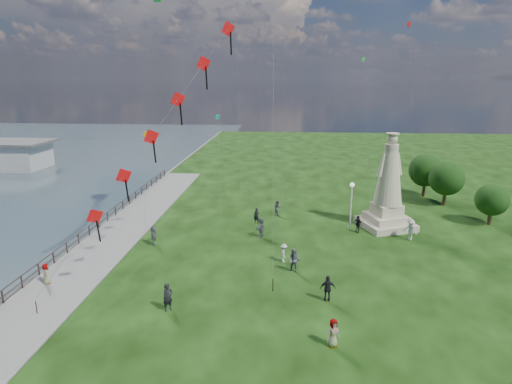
# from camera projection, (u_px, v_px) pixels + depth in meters

# --- Properties ---
(waterfront) EXTENTS (200.00, 200.00, 1.51)m
(waterfront) POSITION_uv_depth(u_px,v_px,m) (86.00, 250.00, 35.44)
(waterfront) COLOR #2D3F44
(waterfront) RESTS_ON ground
(statue) EXTENTS (5.63, 5.63, 8.97)m
(statue) POSITION_uv_depth(u_px,v_px,m) (388.00, 193.00, 39.91)
(statue) COLOR tan
(statue) RESTS_ON ground
(lamppost) EXTENTS (0.42, 0.42, 4.57)m
(lamppost) POSITION_uv_depth(u_px,v_px,m) (351.00, 196.00, 39.15)
(lamppost) COLOR silver
(lamppost) RESTS_ON ground
(tree_row) EXTENTS (6.75, 13.59, 5.18)m
(tree_row) POSITION_uv_depth(u_px,v_px,m) (445.00, 178.00, 47.24)
(tree_row) COLOR #382314
(tree_row) RESTS_ON ground
(person_0) EXTENTS (0.76, 0.74, 1.77)m
(person_0) POSITION_uv_depth(u_px,v_px,m) (168.00, 297.00, 25.95)
(person_0) COLOR black
(person_0) RESTS_ON ground
(person_1) EXTENTS (1.02, 0.86, 1.81)m
(person_1) POSITION_uv_depth(u_px,v_px,m) (294.00, 261.00, 31.11)
(person_1) COLOR #595960
(person_1) RESTS_ON ground
(person_2) EXTENTS (0.64, 1.01, 1.46)m
(person_2) POSITION_uv_depth(u_px,v_px,m) (284.00, 253.00, 32.90)
(person_2) COLOR silver
(person_2) RESTS_ON ground
(person_3) EXTENTS (1.05, 0.59, 1.73)m
(person_3) POSITION_uv_depth(u_px,v_px,m) (328.00, 288.00, 27.06)
(person_3) COLOR black
(person_3) RESTS_ON ground
(person_4) EXTENTS (0.90, 0.79, 1.57)m
(person_4) POSITION_uv_depth(u_px,v_px,m) (333.00, 333.00, 22.50)
(person_4) COLOR #595960
(person_4) RESTS_ON ground
(person_5) EXTENTS (1.02, 1.69, 1.70)m
(person_5) POSITION_uv_depth(u_px,v_px,m) (154.00, 235.00, 36.35)
(person_5) COLOR #595960
(person_5) RESTS_ON ground
(person_6) EXTENTS (0.66, 0.54, 1.57)m
(person_6) POSITION_uv_depth(u_px,v_px,m) (257.00, 216.00, 41.59)
(person_6) COLOR black
(person_6) RESTS_ON ground
(person_7) EXTENTS (0.86, 0.91, 1.61)m
(person_7) POSITION_uv_depth(u_px,v_px,m) (277.00, 208.00, 44.08)
(person_7) COLOR #595960
(person_7) RESTS_ON ground
(person_8) EXTENTS (1.32, 1.27, 1.87)m
(person_8) POSITION_uv_depth(u_px,v_px,m) (410.00, 230.00, 37.38)
(person_8) COLOR silver
(person_8) RESTS_ON ground
(person_9) EXTENTS (0.95, 1.04, 1.61)m
(person_9) POSITION_uv_depth(u_px,v_px,m) (358.00, 224.00, 39.25)
(person_9) COLOR black
(person_9) RESTS_ON ground
(person_10) EXTENTS (0.73, 0.84, 1.46)m
(person_10) POSITION_uv_depth(u_px,v_px,m) (46.00, 275.00, 29.21)
(person_10) COLOR #595960
(person_10) RESTS_ON ground
(person_11) EXTENTS (1.13, 1.82, 1.83)m
(person_11) POSITION_uv_depth(u_px,v_px,m) (261.00, 227.00, 38.01)
(person_11) COLOR #595960
(person_11) RESTS_ON ground
(red_kite_train) EXTENTS (11.06, 9.35, 17.51)m
(red_kite_train) POSITION_uv_depth(u_px,v_px,m) (162.00, 124.00, 27.78)
(red_kite_train) COLOR black
(red_kite_train) RESTS_ON ground
(small_kites) EXTENTS (27.43, 16.28, 33.73)m
(small_kites) POSITION_uv_depth(u_px,v_px,m) (284.00, 61.00, 44.30)
(small_kites) COLOR teal
(small_kites) RESTS_ON ground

